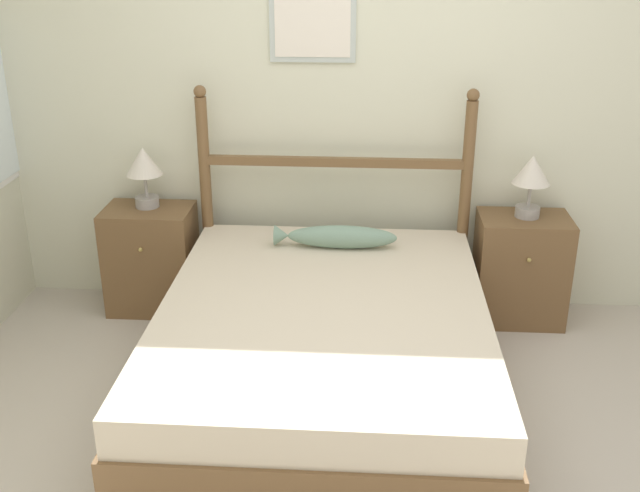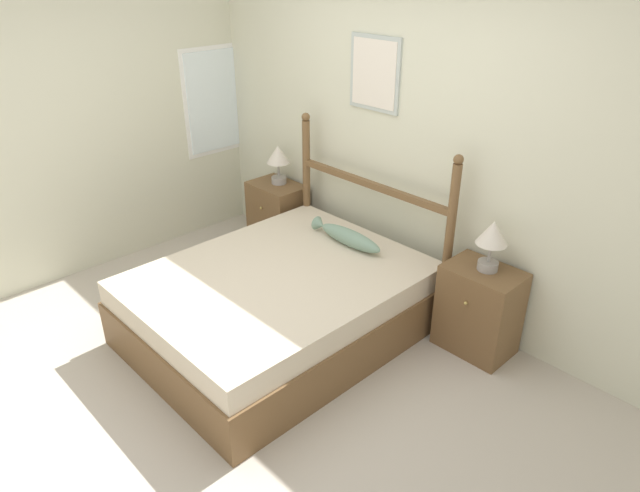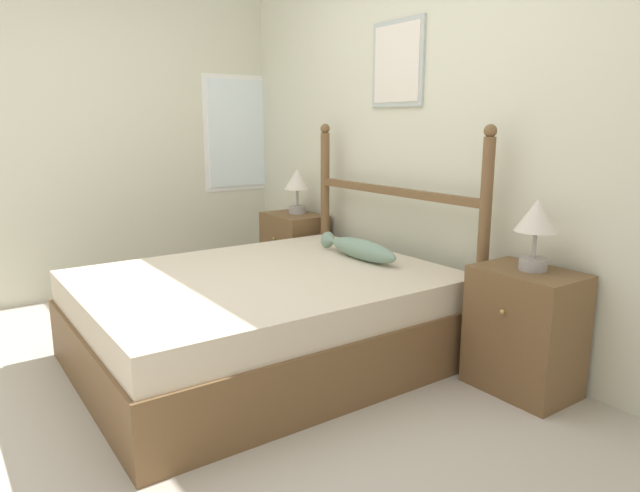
# 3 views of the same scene
# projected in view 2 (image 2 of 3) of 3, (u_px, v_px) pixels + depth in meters

# --- Properties ---
(ground_plane) EXTENTS (16.00, 16.00, 0.00)m
(ground_plane) POSITION_uv_depth(u_px,v_px,m) (228.00, 378.00, 3.85)
(ground_plane) COLOR #B7AD9E
(wall_back) EXTENTS (6.40, 0.08, 2.55)m
(wall_back) POSITION_uv_depth(u_px,v_px,m) (403.00, 141.00, 4.32)
(wall_back) COLOR beige
(wall_back) RESTS_ON ground_plane
(wall_left) EXTENTS (0.08, 6.40, 2.55)m
(wall_left) POSITION_uv_depth(u_px,v_px,m) (66.00, 128.00, 4.64)
(wall_left) COLOR beige
(wall_left) RESTS_ON ground_plane
(bed) EXTENTS (1.58, 2.01, 0.52)m
(bed) POSITION_uv_depth(u_px,v_px,m) (279.00, 304.00, 4.17)
(bed) COLOR brown
(bed) RESTS_ON ground_plane
(headboard) EXTENTS (1.58, 0.07, 1.36)m
(headboard) POSITION_uv_depth(u_px,v_px,m) (370.00, 207.00, 4.55)
(headboard) COLOR brown
(headboard) RESTS_ON ground_plane
(nightstand_left) EXTENTS (0.52, 0.39, 0.64)m
(nightstand_left) POSITION_uv_depth(u_px,v_px,m) (278.00, 216.00, 5.41)
(nightstand_left) COLOR brown
(nightstand_left) RESTS_ON ground_plane
(nightstand_right) EXTENTS (0.52, 0.39, 0.64)m
(nightstand_right) POSITION_uv_depth(u_px,v_px,m) (479.00, 310.00, 4.00)
(nightstand_right) COLOR brown
(nightstand_right) RESTS_ON ground_plane
(table_lamp_left) EXTENTS (0.21, 0.21, 0.36)m
(table_lamp_left) POSITION_uv_depth(u_px,v_px,m) (278.00, 158.00, 5.17)
(table_lamp_left) COLOR gray
(table_lamp_left) RESTS_ON nightstand_left
(table_lamp_right) EXTENTS (0.21, 0.21, 0.36)m
(table_lamp_right) POSITION_uv_depth(u_px,v_px,m) (492.00, 237.00, 3.74)
(table_lamp_right) COLOR gray
(table_lamp_right) RESTS_ON nightstand_right
(fish_pillow) EXTENTS (0.68, 0.13, 0.13)m
(fish_pillow) POSITION_uv_depth(u_px,v_px,m) (347.00, 237.00, 4.42)
(fish_pillow) COLOR gray
(fish_pillow) RESTS_ON bed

